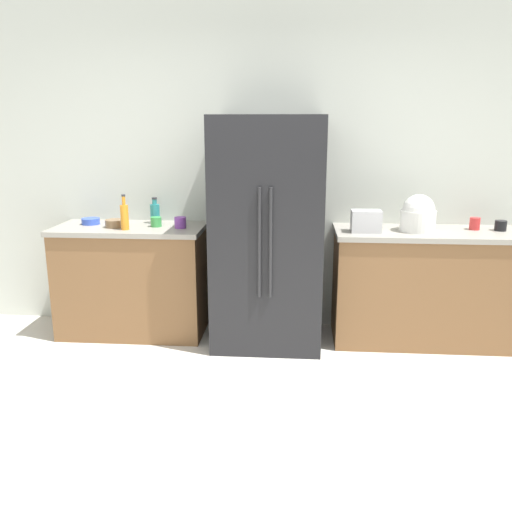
{
  "coord_description": "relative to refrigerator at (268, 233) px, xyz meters",
  "views": [
    {
      "loc": [
        0.24,
        -2.46,
        1.73
      ],
      "look_at": [
        0.01,
        0.5,
        0.98
      ],
      "focal_mm": 36.97,
      "sensor_mm": 36.0,
      "label": 1
    }
  ],
  "objects": [
    {
      "name": "cup_c",
      "position": [
        1.63,
        0.16,
        0.07
      ],
      "size": [
        0.08,
        0.08,
        0.1
      ],
      "primitive_type": "cylinder",
      "color": "red",
      "rests_on": "counter_right"
    },
    {
      "name": "bottle_a",
      "position": [
        -0.96,
        0.24,
        0.11
      ],
      "size": [
        0.08,
        0.08,
        0.22
      ],
      "color": "teal",
      "rests_on": "counter_left"
    },
    {
      "name": "refrigerator",
      "position": [
        0.0,
        0.0,
        0.0
      ],
      "size": [
        0.85,
        0.75,
        1.79
      ],
      "color": "black",
      "rests_on": "ground_plane"
    },
    {
      "name": "counter_left",
      "position": [
        -1.14,
        0.09,
        -0.44
      ],
      "size": [
        1.22,
        0.59,
        0.92
      ],
      "color": "brown",
      "rests_on": "ground_plane"
    },
    {
      "name": "counter_right",
      "position": [
        1.29,
        0.09,
        -0.44
      ],
      "size": [
        1.52,
        0.59,
        0.92
      ],
      "color": "brown",
      "rests_on": "ground_plane"
    },
    {
      "name": "bowl_b",
      "position": [
        -1.49,
        0.15,
        0.05
      ],
      "size": [
        0.15,
        0.15,
        0.05
      ],
      "primitive_type": "cylinder",
      "color": "blue",
      "rests_on": "counter_left"
    },
    {
      "name": "kitchen_back_panel",
      "position": [
        -0.01,
        0.43,
        0.58
      ],
      "size": [
        5.22,
        0.1,
        2.96
      ],
      "primitive_type": "cube",
      "color": "silver",
      "rests_on": "ground_plane"
    },
    {
      "name": "bowl_a",
      "position": [
        -1.24,
        0.04,
        0.05
      ],
      "size": [
        0.16,
        0.16,
        0.06
      ],
      "primitive_type": "cylinder",
      "color": "brown",
      "rests_on": "counter_left"
    },
    {
      "name": "toaster",
      "position": [
        0.76,
        0.0,
        0.11
      ],
      "size": [
        0.23,
        0.15,
        0.17
      ],
      "primitive_type": "cube",
      "color": "silver",
      "rests_on": "counter_right"
    },
    {
      "name": "cup_a",
      "position": [
        -0.71,
        0.05,
        0.06
      ],
      "size": [
        0.09,
        0.09,
        0.09
      ],
      "primitive_type": "cylinder",
      "color": "purple",
      "rests_on": "counter_left"
    },
    {
      "name": "rice_cooker",
      "position": [
        1.16,
        0.07,
        0.15
      ],
      "size": [
        0.27,
        0.27,
        0.29
      ],
      "color": "white",
      "rests_on": "counter_right"
    },
    {
      "name": "ground_plane",
      "position": [
        -0.01,
        -1.59,
        -0.9
      ],
      "size": [
        10.44,
        10.44,
        0.0
      ],
      "primitive_type": "plane",
      "color": "beige"
    },
    {
      "name": "bottle_b",
      "position": [
        -1.13,
        -0.06,
        0.13
      ],
      "size": [
        0.06,
        0.06,
        0.28
      ],
      "color": "orange",
      "rests_on": "counter_left"
    },
    {
      "name": "cup_b",
      "position": [
        -0.92,
        0.09,
        0.06
      ],
      "size": [
        0.09,
        0.09,
        0.08
      ],
      "primitive_type": "cylinder",
      "color": "green",
      "rests_on": "counter_left"
    },
    {
      "name": "cup_d",
      "position": [
        1.82,
        0.14,
        0.06
      ],
      "size": [
        0.09,
        0.09,
        0.08
      ],
      "primitive_type": "cylinder",
      "color": "black",
      "rests_on": "counter_right"
    }
  ]
}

